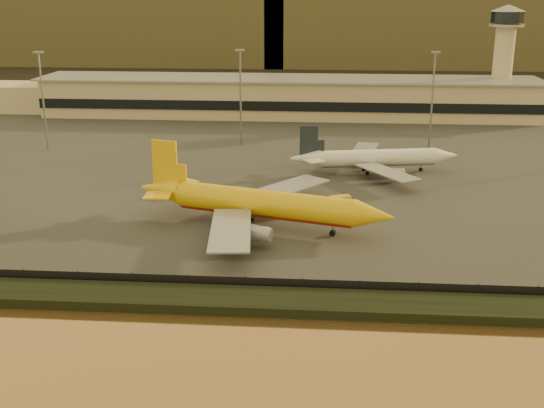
% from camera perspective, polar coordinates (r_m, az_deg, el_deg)
% --- Properties ---
extents(ground, '(900.00, 900.00, 0.00)m').
position_cam_1_polar(ground, '(108.81, -2.51, -4.51)').
color(ground, black).
rests_on(ground, ground).
extents(embankment, '(320.00, 7.00, 1.40)m').
position_cam_1_polar(embankment, '(93.12, -3.79, -8.04)').
color(embankment, black).
rests_on(embankment, ground).
extents(tarmac, '(320.00, 220.00, 0.20)m').
position_cam_1_polar(tarmac, '(199.62, 0.80, 5.84)').
color(tarmac, '#2D2D2D').
rests_on(tarmac, ground).
extents(perimeter_fence, '(300.00, 0.05, 2.20)m').
position_cam_1_polar(perimeter_fence, '(96.46, -3.46, -6.70)').
color(perimeter_fence, black).
rests_on(perimeter_fence, tarmac).
extents(terminal_building, '(202.00, 25.00, 12.60)m').
position_cam_1_polar(terminal_building, '(229.80, -2.34, 8.96)').
color(terminal_building, '#C4B488').
rests_on(terminal_building, tarmac).
extents(control_tower, '(11.20, 11.20, 35.50)m').
position_cam_1_polar(control_tower, '(238.74, 18.85, 12.11)').
color(control_tower, '#C4B488').
rests_on(control_tower, tarmac).
extents(apron_light_masts, '(152.20, 12.20, 25.40)m').
position_cam_1_polar(apron_light_masts, '(176.80, 5.31, 9.36)').
color(apron_light_masts, slate).
rests_on(apron_light_masts, tarmac).
extents(distant_hills, '(470.00, 160.00, 70.00)m').
position_cam_1_polar(distant_hills, '(441.33, 0.21, 16.43)').
color(distant_hills, brown).
rests_on(distant_hills, ground).
extents(dhl_cargo_jet, '(47.03, 44.98, 14.28)m').
position_cam_1_polar(dhl_cargo_jet, '(120.58, -1.02, 0.01)').
color(dhl_cargo_jet, '#DEAC0B').
rests_on(dhl_cargo_jet, tarmac).
extents(white_narrowbody_jet, '(39.10, 37.64, 11.28)m').
position_cam_1_polar(white_narrowbody_jet, '(158.41, 8.60, 3.79)').
color(white_narrowbody_jet, white).
rests_on(white_narrowbody_jet, tarmac).
extents(gse_vehicle_yellow, '(4.42, 3.24, 1.82)m').
position_cam_1_polar(gse_vehicle_yellow, '(134.39, 5.72, 0.30)').
color(gse_vehicle_yellow, '#DEAC0B').
rests_on(gse_vehicle_yellow, tarmac).
extents(gse_vehicle_white, '(4.49, 2.90, 1.86)m').
position_cam_1_polar(gse_vehicle_white, '(140.56, -7.88, 1.01)').
color(gse_vehicle_white, white).
rests_on(gse_vehicle_white, tarmac).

